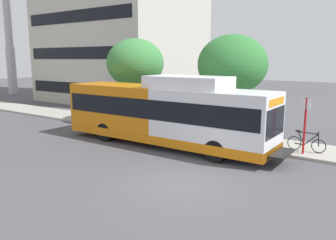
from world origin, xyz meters
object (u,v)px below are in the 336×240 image
Objects in this scene: street_tree_near_stop at (232,65)px; bus_stop_sign_pole at (305,122)px; street_tree_mid_block at (135,63)px; bicycle_parked at (306,143)px; transit_bus at (165,113)px.

bus_stop_sign_pole is at bearing -112.11° from street_tree_near_stop.
street_tree_mid_block reaches higher than street_tree_near_stop.
bus_stop_sign_pole is 5.48m from street_tree_near_stop.
bicycle_parked is at bearing -96.26° from street_tree_mid_block.
bicycle_parked is (0.49, -0.02, -1.09)m from bus_stop_sign_pole.
street_tree_mid_block is (3.78, 5.20, 2.46)m from transit_bus.
bicycle_parked is 0.31× the size of street_tree_near_stop.
street_tree_mid_block is at bearing 81.33° from bus_stop_sign_pole.
street_tree_near_stop is (1.84, 4.52, 2.50)m from bus_stop_sign_pole.
transit_bus is at bearing 111.14° from bicycle_parked.
bus_stop_sign_pole reaches higher than bicycle_parked.
bicycle_parked is at bearing -2.05° from bus_stop_sign_pole.
street_tree_mid_block reaches higher than bus_stop_sign_pole.
bus_stop_sign_pole is at bearing -98.67° from street_tree_mid_block.
street_tree_near_stop reaches higher than transit_bus.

